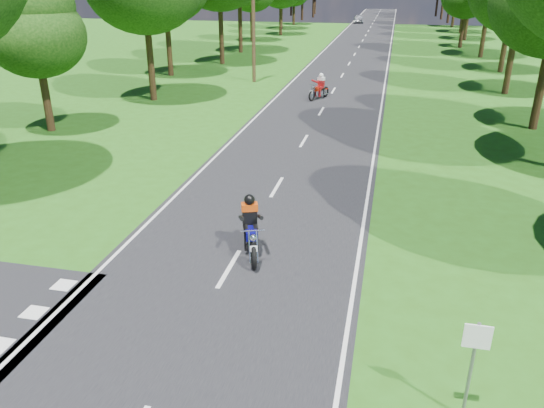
# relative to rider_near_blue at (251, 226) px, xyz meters

# --- Properties ---
(ground) EXTENTS (160.00, 160.00, 0.00)m
(ground) POSITION_rel_rider_near_blue_xyz_m (-0.35, -2.95, -0.86)
(ground) COLOR #265513
(ground) RESTS_ON ground
(main_road) EXTENTS (7.00, 140.00, 0.02)m
(main_road) POSITION_rel_rider_near_blue_xyz_m (-0.35, 47.05, -0.85)
(main_road) COLOR black
(main_road) RESTS_ON ground
(road_markings) EXTENTS (7.40, 140.00, 0.01)m
(road_markings) POSITION_rel_rider_near_blue_xyz_m (-0.49, 45.17, -0.84)
(road_markings) COLOR silver
(road_markings) RESTS_ON main_road
(telegraph_pole) EXTENTS (1.20, 0.26, 8.00)m
(telegraph_pole) POSITION_rel_rider_near_blue_xyz_m (-6.35, 25.05, 3.21)
(telegraph_pole) COLOR #382616
(telegraph_pole) RESTS_ON ground
(road_sign) EXTENTS (0.45, 0.07, 2.00)m
(road_sign) POSITION_rel_rider_near_blue_xyz_m (5.15, -4.97, 0.48)
(road_sign) COLOR slate
(road_sign) RESTS_ON ground
(rider_near_blue) EXTENTS (1.31, 2.12, 1.68)m
(rider_near_blue) POSITION_rel_rider_near_blue_xyz_m (0.00, 0.00, 0.00)
(rider_near_blue) COLOR #0E0B81
(rider_near_blue) RESTS_ON main_road
(rider_far_red) EXTENTS (1.36, 1.97, 1.57)m
(rider_far_red) POSITION_rel_rider_near_blue_xyz_m (-0.95, 20.26, -0.05)
(rider_far_red) COLOR #A51F0C
(rider_far_red) RESTS_ON main_road
(distant_car) EXTENTS (1.79, 3.86, 1.28)m
(distant_car) POSITION_rel_rider_near_blue_xyz_m (-2.66, 77.94, -0.20)
(distant_car) COLOR #ABADB2
(distant_car) RESTS_ON main_road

